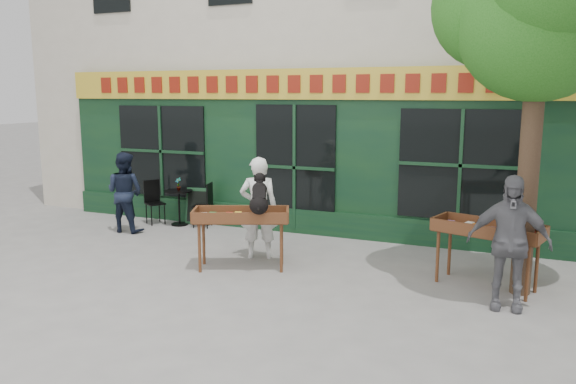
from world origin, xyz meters
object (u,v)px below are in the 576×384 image
woman (259,208)px  bistro_table (179,200)px  man_left (125,192)px  man_right (509,242)px  book_cart_right (488,233)px  dog (259,193)px  book_cart_center (241,219)px

woman → bistro_table: 3.08m
bistro_table → man_left: size_ratio=0.46×
man_right → man_left: bearing=165.0°
book_cart_right → bistro_table: (-6.38, 1.62, -0.28)m
dog → man_right: 3.70m
book_cart_center → man_left: size_ratio=0.99×
woman → book_cart_right: (3.73, -0.08, -0.06)m
man_right → man_left: man_right is taller
book_cart_right → bistro_table: bearing=-178.0°
woman → book_cart_center: bearing=67.4°
book_cart_center → dog: dog is taller
woman → book_cart_right: woman is taller
book_cart_right → man_right: 0.81m
woman → man_right: bearing=145.8°
book_cart_center → man_left: bearing=136.4°
man_right → book_cart_right: bearing=108.0°
woman → man_left: (-3.35, 0.64, -0.06)m
dog → man_left: man_left is taller
dog → book_cart_right: (3.38, 0.62, -0.47)m
dog → man_right: (3.68, -0.13, -0.39)m
dog → bistro_table: size_ratio=0.79×
book_cart_center → bistro_table: book_cart_center is taller
bistro_table → man_left: 1.17m
book_cart_center → book_cart_right: bearing=-13.8°
woman → man_left: bearing=-33.3°
woman → bistro_table: bearing=-52.7°
woman → man_left: 3.41m
book_cart_center → man_right: size_ratio=0.90×
bistro_table → book_cart_right: bearing=-14.2°
dog → book_cart_right: bearing=-12.1°
dog → book_cart_right: size_ratio=0.37×
book_cart_right → man_left: size_ratio=0.98×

